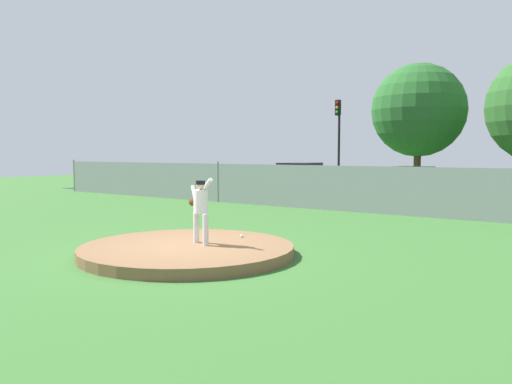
# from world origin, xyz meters

# --- Properties ---
(ground_plane) EXTENTS (80.00, 80.00, 0.00)m
(ground_plane) POSITION_xyz_m (0.00, 6.00, 0.00)
(ground_plane) COLOR #386B2D
(asphalt_strip) EXTENTS (44.00, 7.00, 0.01)m
(asphalt_strip) POSITION_xyz_m (0.00, 14.50, 0.00)
(asphalt_strip) COLOR #2B2B2D
(asphalt_strip) RESTS_ON ground_plane
(pitchers_mound) EXTENTS (4.82, 4.82, 0.24)m
(pitchers_mound) POSITION_xyz_m (0.00, 0.00, 0.12)
(pitchers_mound) COLOR brown
(pitchers_mound) RESTS_ON ground_plane
(pitcher_youth) EXTENTS (0.82, 0.32, 1.53)m
(pitcher_youth) POSITION_xyz_m (0.16, 0.27, 1.13)
(pitcher_youth) COLOR silver
(pitcher_youth) RESTS_ON pitchers_mound
(baseball) EXTENTS (0.07, 0.07, 0.07)m
(baseball) POSITION_xyz_m (0.36, 1.54, 0.27)
(baseball) COLOR white
(baseball) RESTS_ON pitchers_mound
(chainlink_fence) EXTENTS (37.97, 0.07, 1.91)m
(chainlink_fence) POSITION_xyz_m (0.00, 10.00, 0.91)
(chainlink_fence) COLOR gray
(chainlink_fence) RESTS_ON ground_plane
(parked_car_teal) EXTENTS (2.19, 4.41, 1.58)m
(parked_car_teal) POSITION_xyz_m (-10.90, 14.21, 0.76)
(parked_car_teal) COLOR #146066
(parked_car_teal) RESTS_ON ground_plane
(parked_car_slate) EXTENTS (1.94, 4.18, 1.81)m
(parked_car_slate) POSITION_xyz_m (-5.71, 14.35, 0.85)
(parked_car_slate) COLOR slate
(parked_car_slate) RESTS_ON ground_plane
(parked_car_charcoal) EXTENTS (1.87, 4.40, 1.69)m
(parked_car_charcoal) POSITION_xyz_m (-0.05, 14.63, 0.81)
(parked_car_charcoal) COLOR #232328
(parked_car_charcoal) RESTS_ON ground_plane
(traffic_cone_orange) EXTENTS (0.40, 0.40, 0.55)m
(traffic_cone_orange) POSITION_xyz_m (-3.99, 11.53, 0.26)
(traffic_cone_orange) COLOR orange
(traffic_cone_orange) RESTS_ON asphalt_strip
(traffic_light_near) EXTENTS (0.28, 0.46, 5.42)m
(traffic_light_near) POSITION_xyz_m (-5.87, 19.00, 3.67)
(traffic_light_near) COLOR black
(traffic_light_near) RESTS_ON ground_plane
(tree_leaning_west) EXTENTS (5.72, 5.72, 7.80)m
(tree_leaning_west) POSITION_xyz_m (-2.52, 23.13, 4.93)
(tree_leaning_west) COLOR #4C331E
(tree_leaning_west) RESTS_ON ground_plane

